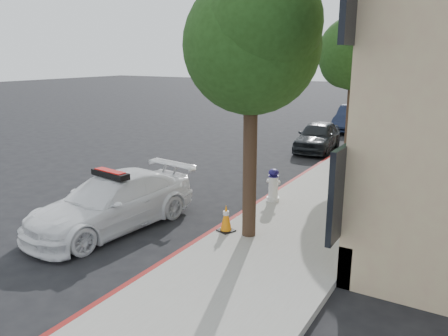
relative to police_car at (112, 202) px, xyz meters
The scene contains 11 objects.
ground 3.05m from the police_car, 84.28° to the left, with size 120.00×120.00×0.00m, color black.
sidewalk 13.55m from the police_car, 73.27° to the left, with size 3.20×50.00×0.15m, color gray.
curb_strip 13.19m from the police_car, 79.69° to the left, with size 0.12×50.00×0.15m, color maroon.
tree_near 4.95m from the police_car, 16.38° to the left, with size 2.92×2.82×5.62m.
tree_mid 10.14m from the police_car, 70.17° to the left, with size 2.77×2.64×5.43m.
tree_far 17.65m from the police_car, 79.22° to the left, with size 3.10×3.00×5.81m.
police_car is the anchor object (origin of this frame).
parked_car_mid 11.17m from the police_car, 83.29° to the left, with size 1.51×3.75×1.28m, color black.
parked_car_far 17.16m from the police_car, 85.91° to the left, with size 1.45×4.17×1.37m, color #161E38.
fire_hydrant 4.33m from the police_car, 51.90° to the left, with size 0.37×0.35×0.91m.
traffic_cone 2.80m from the police_car, 18.64° to the left, with size 0.43×0.43×0.64m.
Camera 1 is at (7.07, -10.12, 4.05)m, focal length 35.00 mm.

